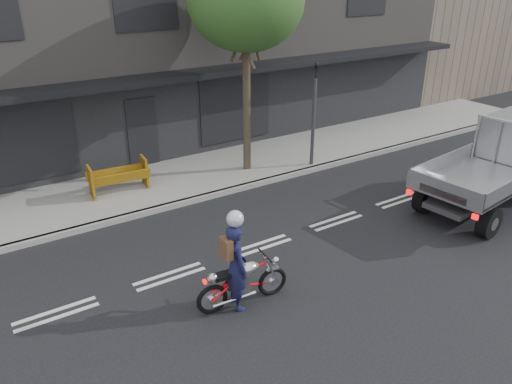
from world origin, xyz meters
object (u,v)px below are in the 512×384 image
object	(u,v)px
rider	(236,267)
traffic_light_pole	(313,121)
construction_barrier	(121,179)
street_tree	(246,1)
motorcycle	(243,281)

from	to	relation	value
rider	traffic_light_pole	bearing A→B (deg)	-43.71
traffic_light_pole	rider	size ratio (longest dim) A/B	1.92
traffic_light_pole	construction_barrier	xyz separation A→B (m)	(-6.11, 1.07, -1.02)
street_tree	traffic_light_pole	bearing A→B (deg)	-23.03
traffic_light_pole	construction_barrier	distance (m)	6.29
street_tree	construction_barrier	world-z (taller)	street_tree
traffic_light_pole	street_tree	bearing A→B (deg)	156.97
traffic_light_pole	motorcycle	bearing A→B (deg)	-138.75
street_tree	motorcycle	bearing A→B (deg)	-122.38
motorcycle	construction_barrier	world-z (taller)	construction_barrier
rider	construction_barrier	size ratio (longest dim) A/B	1.07
street_tree	rider	distance (m)	8.27
construction_barrier	traffic_light_pole	bearing A→B (deg)	-9.90
traffic_light_pole	construction_barrier	size ratio (longest dim) A/B	2.05
motorcycle	rider	size ratio (longest dim) A/B	1.09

